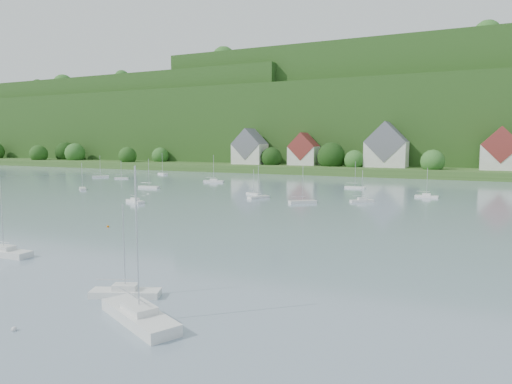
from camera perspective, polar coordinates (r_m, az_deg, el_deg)
far_shore_strip at (r=203.92m, az=14.93°, el=2.78°), size 600.00×60.00×3.00m
forested_ridge at (r=271.44m, az=17.80°, el=8.03°), size 620.00×181.22×69.89m
village_building_0 at (r=208.56m, az=-0.77°, el=5.27°), size 14.00×10.40×16.00m
village_building_1 at (r=200.73m, az=5.93°, el=4.98°), size 12.00×9.36×14.00m
village_building_2 at (r=190.93m, az=15.82°, el=5.17°), size 16.00×11.44×18.00m
village_building_3 at (r=186.45m, az=27.95°, el=4.40°), size 13.00×10.40×15.50m
near_sailboat_0 at (r=61.04m, az=-28.70°, el=-6.49°), size 7.19×2.37×9.58m
near_sailboat_3 at (r=41.61m, az=-15.84°, el=-11.76°), size 6.06×3.82×7.94m
near_sailboat_4 at (r=35.84m, az=-14.23°, el=-14.51°), size 8.68×5.80×11.45m
mooring_buoy_1 at (r=37.59m, az=-27.72°, el=-14.94°), size 0.39×0.39×0.39m
mooring_buoy_3 at (r=74.68m, az=-17.84°, el=-4.17°), size 0.38×0.38×0.38m
far_sailboat_cluster at (r=122.49m, az=10.12°, el=0.18°), size 197.25×76.32×8.71m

